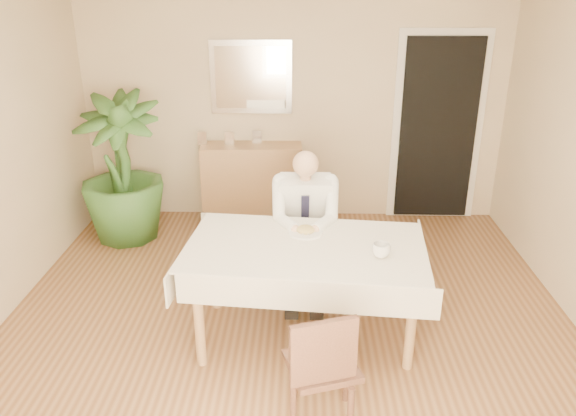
{
  "coord_description": "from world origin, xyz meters",
  "views": [
    {
      "loc": [
        0.1,
        -3.46,
        2.53
      ],
      "look_at": [
        0.0,
        0.35,
        0.95
      ],
      "focal_mm": 35.0,
      "sensor_mm": 36.0,
      "label": 1
    }
  ],
  "objects_px": {
    "dining_table": "(305,256)",
    "seated_man": "(305,220)",
    "coffee_mug": "(381,250)",
    "potted_palm": "(121,169)",
    "chair_far": "(305,223)",
    "sideboard": "(252,183)",
    "chair_near": "(322,365)"
  },
  "relations": [
    {
      "from": "dining_table",
      "to": "chair_far",
      "type": "height_order",
      "value": "chair_far"
    },
    {
      "from": "seated_man",
      "to": "sideboard",
      "type": "bearing_deg",
      "value": 109.77
    },
    {
      "from": "dining_table",
      "to": "seated_man",
      "type": "bearing_deg",
      "value": 95.4
    },
    {
      "from": "sideboard",
      "to": "seated_man",
      "type": "bearing_deg",
      "value": -72.99
    },
    {
      "from": "seated_man",
      "to": "coffee_mug",
      "type": "bearing_deg",
      "value": -55.45
    },
    {
      "from": "dining_table",
      "to": "chair_far",
      "type": "bearing_deg",
      "value": 95.4
    },
    {
      "from": "coffee_mug",
      "to": "sideboard",
      "type": "bearing_deg",
      "value": 114.92
    },
    {
      "from": "seated_man",
      "to": "chair_far",
      "type": "bearing_deg",
      "value": 90.0
    },
    {
      "from": "dining_table",
      "to": "chair_near",
      "type": "bearing_deg",
      "value": -78.6
    },
    {
      "from": "dining_table",
      "to": "seated_man",
      "type": "height_order",
      "value": "seated_man"
    },
    {
      "from": "seated_man",
      "to": "potted_palm",
      "type": "height_order",
      "value": "potted_palm"
    },
    {
      "from": "dining_table",
      "to": "coffee_mug",
      "type": "relative_size",
      "value": 14.59
    },
    {
      "from": "chair_far",
      "to": "sideboard",
      "type": "relative_size",
      "value": 0.88
    },
    {
      "from": "dining_table",
      "to": "chair_near",
      "type": "xyz_separation_m",
      "value": [
        0.1,
        -0.95,
        -0.21
      ]
    },
    {
      "from": "dining_table",
      "to": "coffee_mug",
      "type": "bearing_deg",
      "value": -11.5
    },
    {
      "from": "dining_table",
      "to": "seated_man",
      "type": "distance_m",
      "value": 0.59
    },
    {
      "from": "potted_palm",
      "to": "sideboard",
      "type": "bearing_deg",
      "value": 21.75
    },
    {
      "from": "chair_far",
      "to": "seated_man",
      "type": "bearing_deg",
      "value": -96.16
    },
    {
      "from": "seated_man",
      "to": "dining_table",
      "type": "bearing_deg",
      "value": -90.0
    },
    {
      "from": "chair_far",
      "to": "chair_near",
      "type": "relative_size",
      "value": 1.16
    },
    {
      "from": "coffee_mug",
      "to": "potted_palm",
      "type": "bearing_deg",
      "value": 141.91
    },
    {
      "from": "seated_man",
      "to": "coffee_mug",
      "type": "xyz_separation_m",
      "value": [
        0.52,
        -0.75,
        0.11
      ]
    },
    {
      "from": "chair_near",
      "to": "sideboard",
      "type": "relative_size",
      "value": 0.76
    },
    {
      "from": "seated_man",
      "to": "sideboard",
      "type": "height_order",
      "value": "seated_man"
    },
    {
      "from": "sideboard",
      "to": "potted_palm",
      "type": "height_order",
      "value": "potted_palm"
    },
    {
      "from": "chair_near",
      "to": "sideboard",
      "type": "xyz_separation_m",
      "value": [
        -0.67,
        3.14,
        -0.03
      ]
    },
    {
      "from": "chair_far",
      "to": "potted_palm",
      "type": "xyz_separation_m",
      "value": [
        -1.84,
        0.8,
        0.21
      ]
    },
    {
      "from": "potted_palm",
      "to": "coffee_mug",
      "type": "bearing_deg",
      "value": -38.09
    },
    {
      "from": "seated_man",
      "to": "potted_palm",
      "type": "xyz_separation_m",
      "value": [
        -1.84,
        1.09,
        0.06
      ]
    },
    {
      "from": "chair_near",
      "to": "coffee_mug",
      "type": "distance_m",
      "value": 0.96
    },
    {
      "from": "dining_table",
      "to": "seated_man",
      "type": "relative_size",
      "value": 1.45
    },
    {
      "from": "chair_far",
      "to": "chair_near",
      "type": "bearing_deg",
      "value": -93.05
    }
  ]
}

